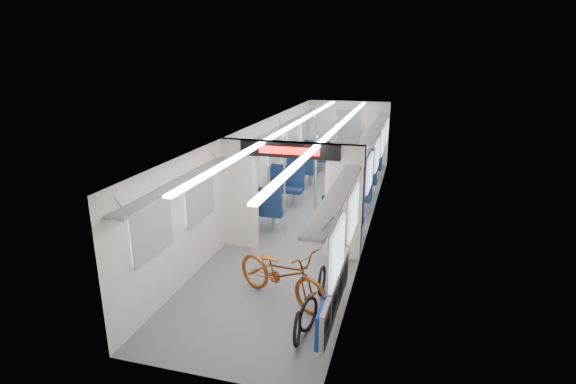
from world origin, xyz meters
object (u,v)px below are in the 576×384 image
(bicycle, at_px, (282,273))
(stanchion_near_right, at_px, (316,188))
(flip_bench, at_px, (334,294))
(bike_hoop_a, at_px, (297,330))
(seat_bay_near_right, at_px, (349,202))
(stanchion_near_left, at_px, (285,187))
(bike_hoop_c, at_px, (322,282))
(bike_hoop_b, at_px, (308,316))
(seat_bay_far_left, at_px, (310,160))
(stanchion_far_left, at_px, (315,157))
(stanchion_far_right, at_px, (335,159))
(seat_bay_near_left, at_px, (275,193))
(seat_bay_far_right, at_px, (364,169))

(bicycle, bearing_deg, stanchion_near_right, 26.63)
(flip_bench, bearing_deg, stanchion_near_right, 106.88)
(bike_hoop_a, relative_size, stanchion_near_right, 0.22)
(seat_bay_near_right, height_order, stanchion_near_left, stanchion_near_left)
(flip_bench, bearing_deg, stanchion_near_left, 117.59)
(bike_hoop_a, xyz_separation_m, bike_hoop_c, (0.06, 1.45, 0.01))
(bike_hoop_b, distance_m, stanchion_near_left, 3.71)
(seat_bay_far_left, bearing_deg, bike_hoop_b, -77.12)
(bike_hoop_c, bearing_deg, bike_hoop_b, -89.33)
(flip_bench, bearing_deg, seat_bay_near_right, 95.46)
(stanchion_far_left, xyz_separation_m, stanchion_far_right, (0.61, -0.10, 0.00))
(seat_bay_near_left, xyz_separation_m, seat_bay_far_right, (1.87, 3.18, -0.02))
(bicycle, bearing_deg, bike_hoop_c, -33.36)
(flip_bench, bearing_deg, bike_hoop_b, -159.10)
(bike_hoop_a, distance_m, stanchion_far_right, 6.83)
(bike_hoop_a, height_order, stanchion_near_right, stanchion_near_right)
(seat_bay_near_left, relative_size, stanchion_far_right, 1.00)
(flip_bench, xyz_separation_m, stanchion_far_left, (-1.69, 6.32, 0.57))
(stanchion_near_left, bearing_deg, seat_bay_near_left, 115.22)
(bicycle, relative_size, stanchion_near_right, 0.82)
(seat_bay_near_left, bearing_deg, bike_hoop_a, -69.61)
(seat_bay_near_left, distance_m, seat_bay_far_left, 3.81)
(bike_hoop_b, distance_m, bike_hoop_c, 1.08)
(bike_hoop_b, relative_size, stanchion_near_left, 0.23)
(bike_hoop_a, distance_m, stanchion_far_left, 7.01)
(bike_hoop_c, distance_m, stanchion_far_left, 5.62)
(seat_bay_near_right, relative_size, stanchion_far_left, 0.91)
(bike_hoop_a, bearing_deg, bike_hoop_c, 87.74)
(flip_bench, relative_size, stanchion_far_right, 0.94)
(stanchion_near_left, xyz_separation_m, stanchion_far_right, (0.59, 3.01, 0.00))
(bicycle, bearing_deg, stanchion_far_right, 27.04)
(bike_hoop_c, height_order, stanchion_far_right, stanchion_far_right)
(flip_bench, xyz_separation_m, seat_bay_far_right, (-0.42, 7.69, -0.03))
(bike_hoop_b, distance_m, seat_bay_near_left, 5.04)
(bicycle, bearing_deg, seat_bay_far_left, 35.55)
(seat_bay_near_right, bearing_deg, stanchion_far_left, 123.24)
(bike_hoop_a, distance_m, seat_bay_near_left, 5.36)
(bike_hoop_c, bearing_deg, seat_bay_far_left, 104.59)
(bicycle, distance_m, stanchion_near_right, 2.81)
(flip_bench, height_order, seat_bay_near_right, seat_bay_near_right)
(seat_bay_near_right, bearing_deg, bike_hoop_a, -90.07)
(stanchion_near_left, bearing_deg, bike_hoop_c, -60.03)
(stanchion_near_left, bearing_deg, bike_hoop_a, -71.38)
(bike_hoop_a, bearing_deg, stanchion_far_right, 95.60)
(seat_bay_far_left, bearing_deg, stanchion_near_right, -75.63)
(bike_hoop_b, height_order, stanchion_near_left, stanchion_near_left)
(bike_hoop_b, height_order, bike_hoop_c, bike_hoop_b)
(stanchion_near_left, relative_size, stanchion_far_left, 1.00)
(stanchion_far_right, bearing_deg, seat_bay_near_right, -70.14)
(bike_hoop_c, bearing_deg, stanchion_near_left, 119.97)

